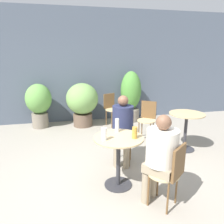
% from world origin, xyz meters
% --- Properties ---
extents(ground_plane, '(20.00, 20.00, 0.00)m').
position_xyz_m(ground_plane, '(0.00, 0.00, 0.00)').
color(ground_plane, gray).
extents(storefront_wall, '(10.00, 0.06, 3.00)m').
position_xyz_m(storefront_wall, '(0.00, 3.46, 1.50)').
color(storefront_wall, '#4C5666').
rests_on(storefront_wall, ground_plane).
extents(cafe_table_near, '(0.69, 0.69, 0.74)m').
position_xyz_m(cafe_table_near, '(0.19, 0.10, 0.55)').
color(cafe_table_near, '#2D2D33').
rests_on(cafe_table_near, ground_plane).
extents(cafe_table_far, '(0.67, 0.67, 0.74)m').
position_xyz_m(cafe_table_far, '(1.77, 1.00, 0.54)').
color(cafe_table_far, '#2D2D33').
rests_on(cafe_table_far, ground_plane).
extents(bistro_chair_0, '(0.44, 0.45, 0.83)m').
position_xyz_m(bistro_chair_0, '(0.67, -0.49, 0.50)').
color(bistro_chair_0, tan).
rests_on(bistro_chair_0, ground_plane).
extents(bistro_chair_1, '(0.42, 0.43, 0.83)m').
position_xyz_m(bistro_chair_1, '(0.46, 0.82, 0.50)').
color(bistro_chair_1, tan).
rests_on(bistro_chair_1, ground_plane).
extents(bistro_chair_2, '(0.44, 0.45, 0.83)m').
position_xyz_m(bistro_chair_2, '(1.26, 1.72, 0.50)').
color(bistro_chair_2, tan).
rests_on(bistro_chair_2, ground_plane).
extents(bistro_chair_3, '(0.42, 0.43, 0.83)m').
position_xyz_m(bistro_chair_3, '(0.69, 2.83, 0.50)').
color(bistro_chair_3, tan).
rests_on(bistro_chair_3, ground_plane).
extents(seated_person_0, '(0.48, 0.48, 1.16)m').
position_xyz_m(seated_person_0, '(0.58, -0.38, 0.68)').
color(seated_person_0, gray).
rests_on(seated_person_0, ground_plane).
extents(seated_person_1, '(0.39, 0.41, 1.20)m').
position_xyz_m(seated_person_1, '(0.41, 0.69, 0.71)').
color(seated_person_1, gray).
rests_on(seated_person_1, ground_plane).
extents(beer_glass_0, '(0.06, 0.06, 0.19)m').
position_xyz_m(beer_glass_0, '(0.22, 0.32, 0.84)').
color(beer_glass_0, silver).
rests_on(beer_glass_0, cafe_table_near).
extents(beer_glass_1, '(0.07, 0.07, 0.17)m').
position_xyz_m(beer_glass_1, '(-0.02, 0.04, 0.82)').
color(beer_glass_1, silver).
rests_on(beer_glass_1, cafe_table_near).
extents(beer_glass_2, '(0.07, 0.07, 0.16)m').
position_xyz_m(beer_glass_2, '(0.39, 0.02, 0.82)').
color(beer_glass_2, '#B28433').
rests_on(beer_glass_2, cafe_table_near).
extents(potted_plant_0, '(0.64, 0.64, 1.12)m').
position_xyz_m(potted_plant_0, '(-1.12, 3.05, 0.65)').
color(potted_plant_0, slate).
rests_on(potted_plant_0, ground_plane).
extents(potted_plant_1, '(0.82, 0.82, 1.12)m').
position_xyz_m(potted_plant_1, '(-0.04, 2.93, 0.65)').
color(potted_plant_1, brown).
rests_on(potted_plant_1, ground_plane).
extents(potted_plant_2, '(0.56, 0.56, 1.38)m').
position_xyz_m(potted_plant_2, '(1.31, 3.10, 0.73)').
color(potted_plant_2, slate).
rests_on(potted_plant_2, ground_plane).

